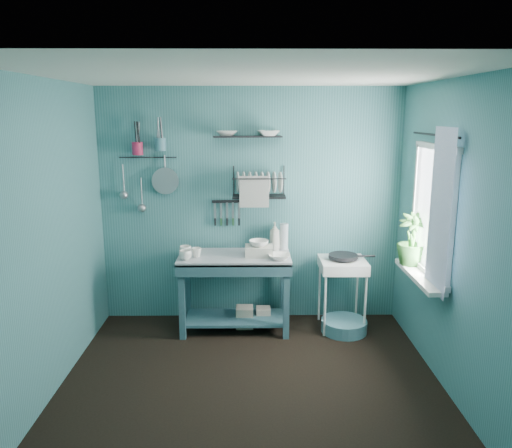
{
  "coord_description": "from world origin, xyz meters",
  "views": [
    {
      "loc": [
        -0.0,
        -3.76,
        2.23
      ],
      "look_at": [
        0.05,
        0.85,
        1.2
      ],
      "focal_mm": 35.0,
      "sensor_mm": 36.0,
      "label": 1
    }
  ],
  "objects_px": {
    "work_counter": "(235,292)",
    "floor_basin": "(344,326)",
    "utensil_cup_magenta": "(137,148)",
    "hotplate_stand": "(342,294)",
    "mug_mid": "(197,252)",
    "wash_tub": "(259,251)",
    "soap_bottle": "(275,236)",
    "storage_tin_small": "(263,317)",
    "water_bottle": "(284,237)",
    "storage_tin_large": "(245,317)",
    "utensil_cup_teal": "(160,144)",
    "frying_pan": "(343,256)",
    "colander": "(165,181)",
    "mug_right": "(185,251)",
    "dish_rack": "(259,182)",
    "mug_left": "(185,255)",
    "potted_plant": "(412,239)"
  },
  "relations": [
    {
      "from": "storage_tin_large",
      "to": "mug_right",
      "type": "bearing_deg",
      "value": -175.24
    },
    {
      "from": "soap_bottle",
      "to": "utensil_cup_teal",
      "type": "relative_size",
      "value": 2.3
    },
    {
      "from": "soap_bottle",
      "to": "utensil_cup_teal",
      "type": "height_order",
      "value": "utensil_cup_teal"
    },
    {
      "from": "mug_right",
      "to": "soap_bottle",
      "type": "relative_size",
      "value": 0.41
    },
    {
      "from": "utensil_cup_magenta",
      "to": "hotplate_stand",
      "type": "bearing_deg",
      "value": -6.85
    },
    {
      "from": "wash_tub",
      "to": "colander",
      "type": "xyz_separation_m",
      "value": [
        -0.98,
        0.32,
        0.67
      ]
    },
    {
      "from": "water_bottle",
      "to": "utensil_cup_teal",
      "type": "bearing_deg",
      "value": 177.59
    },
    {
      "from": "mug_mid",
      "to": "wash_tub",
      "type": "height_order",
      "value": "wash_tub"
    },
    {
      "from": "potted_plant",
      "to": "water_bottle",
      "type": "bearing_deg",
      "value": 151.41
    },
    {
      "from": "mug_mid",
      "to": "colander",
      "type": "bearing_deg",
      "value": 133.87
    },
    {
      "from": "floor_basin",
      "to": "colander",
      "type": "bearing_deg",
      "value": 168.18
    },
    {
      "from": "water_bottle",
      "to": "storage_tin_large",
      "type": "xyz_separation_m",
      "value": [
        -0.42,
        -0.17,
        -0.84
      ]
    },
    {
      "from": "wash_tub",
      "to": "utensil_cup_teal",
      "type": "distance_m",
      "value": 1.49
    },
    {
      "from": "mug_mid",
      "to": "wash_tub",
      "type": "xyz_separation_m",
      "value": [
        0.63,
        0.04,
        0.0
      ]
    },
    {
      "from": "water_bottle",
      "to": "utensil_cup_teal",
      "type": "height_order",
      "value": "utensil_cup_teal"
    },
    {
      "from": "hotplate_stand",
      "to": "dish_rack",
      "type": "xyz_separation_m",
      "value": [
        -0.87,
        0.2,
        1.15
      ]
    },
    {
      "from": "work_counter",
      "to": "floor_basin",
      "type": "xyz_separation_m",
      "value": [
        1.14,
        -0.09,
        -0.34
      ]
    },
    {
      "from": "mug_left",
      "to": "utensil_cup_teal",
      "type": "relative_size",
      "value": 0.95
    },
    {
      "from": "soap_bottle",
      "to": "storage_tin_large",
      "type": "distance_m",
      "value": 0.92
    },
    {
      "from": "wash_tub",
      "to": "floor_basin",
      "type": "xyz_separation_m",
      "value": [
        0.89,
        -0.07,
        -0.79
      ]
    },
    {
      "from": "work_counter",
      "to": "floor_basin",
      "type": "height_order",
      "value": "work_counter"
    },
    {
      "from": "mug_mid",
      "to": "dish_rack",
      "type": "height_order",
      "value": "dish_rack"
    },
    {
      "from": "mug_mid",
      "to": "colander",
      "type": "xyz_separation_m",
      "value": [
        -0.35,
        0.36,
        0.68
      ]
    },
    {
      "from": "wash_tub",
      "to": "frying_pan",
      "type": "relative_size",
      "value": 0.93
    },
    {
      "from": "water_bottle",
      "to": "floor_basin",
      "type": "relative_size",
      "value": 0.59
    },
    {
      "from": "soap_bottle",
      "to": "storage_tin_small",
      "type": "relative_size",
      "value": 1.49
    },
    {
      "from": "storage_tin_small",
      "to": "wash_tub",
      "type": "bearing_deg",
      "value": -116.57
    },
    {
      "from": "storage_tin_large",
      "to": "floor_basin",
      "type": "xyz_separation_m",
      "value": [
        1.04,
        -0.14,
        -0.04
      ]
    },
    {
      "from": "water_bottle",
      "to": "utensil_cup_teal",
      "type": "xyz_separation_m",
      "value": [
        -1.28,
        0.05,
        0.97
      ]
    },
    {
      "from": "frying_pan",
      "to": "utensil_cup_magenta",
      "type": "relative_size",
      "value": 2.31
    },
    {
      "from": "water_bottle",
      "to": "hotplate_stand",
      "type": "height_order",
      "value": "water_bottle"
    },
    {
      "from": "wash_tub",
      "to": "frying_pan",
      "type": "distance_m",
      "value": 0.87
    },
    {
      "from": "work_counter",
      "to": "utensil_cup_teal",
      "type": "distance_m",
      "value": 1.71
    },
    {
      "from": "mug_left",
      "to": "water_bottle",
      "type": "distance_m",
      "value": 1.07
    },
    {
      "from": "frying_pan",
      "to": "colander",
      "type": "relative_size",
      "value": 1.07
    },
    {
      "from": "storage_tin_small",
      "to": "frying_pan",
      "type": "bearing_deg",
      "value": -4.21
    },
    {
      "from": "storage_tin_large",
      "to": "storage_tin_small",
      "type": "xyz_separation_m",
      "value": [
        0.2,
        0.03,
        -0.01
      ]
    },
    {
      "from": "frying_pan",
      "to": "utensil_cup_teal",
      "type": "relative_size",
      "value": 2.31
    },
    {
      "from": "mug_mid",
      "to": "utensil_cup_teal",
      "type": "distance_m",
      "value": 1.17
    },
    {
      "from": "wash_tub",
      "to": "storage_tin_small",
      "type": "relative_size",
      "value": 1.4
    },
    {
      "from": "hotplate_stand",
      "to": "wash_tub",
      "type": "bearing_deg",
      "value": -171.31
    },
    {
      "from": "wash_tub",
      "to": "soap_bottle",
      "type": "distance_m",
      "value": 0.3
    },
    {
      "from": "mug_mid",
      "to": "soap_bottle",
      "type": "bearing_deg",
      "value": 18.0
    },
    {
      "from": "water_bottle",
      "to": "utensil_cup_magenta",
      "type": "bearing_deg",
      "value": 177.97
    },
    {
      "from": "water_bottle",
      "to": "mug_mid",
      "type": "bearing_deg",
      "value": -162.72
    },
    {
      "from": "mug_left",
      "to": "colander",
      "type": "xyz_separation_m",
      "value": [
        -0.25,
        0.46,
        0.68
      ]
    },
    {
      "from": "utensil_cup_magenta",
      "to": "floor_basin",
      "type": "xyz_separation_m",
      "value": [
        2.13,
        -0.36,
        -1.81
      ]
    },
    {
      "from": "mug_mid",
      "to": "wash_tub",
      "type": "bearing_deg",
      "value": 3.63
    },
    {
      "from": "mug_left",
      "to": "potted_plant",
      "type": "bearing_deg",
      "value": -6.62
    },
    {
      "from": "wash_tub",
      "to": "storage_tin_small",
      "type": "height_order",
      "value": "wash_tub"
    }
  ]
}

